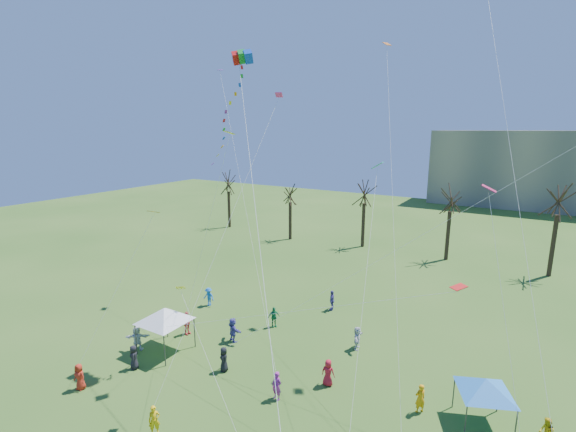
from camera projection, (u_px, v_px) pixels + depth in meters
The scene contains 6 objects.
bare_tree_row at pixel (456, 207), 45.59m from camera, with size 68.53×8.19×10.33m.
big_box_kite at pixel (231, 119), 25.41m from camera, with size 6.59×7.03×24.04m.
canopy_tent_white at pixel (164, 315), 27.64m from camera, with size 4.27×4.27×3.20m.
canopy_tent_blue at pixel (485, 386), 20.66m from camera, with size 3.33×3.33×2.70m.
festival_crowd at pixel (276, 370), 24.42m from camera, with size 26.70×18.93×1.85m.
small_kites_aloft at pixel (340, 157), 24.29m from camera, with size 27.67×21.06×33.08m.
Camera 1 is at (10.12, -11.70, 15.23)m, focal length 25.00 mm.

